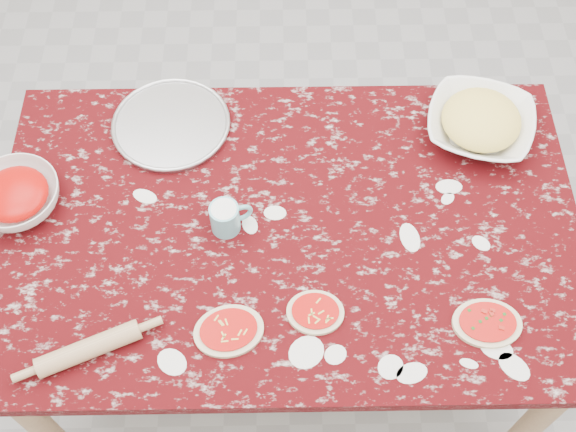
# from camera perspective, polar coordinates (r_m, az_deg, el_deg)

# --- Properties ---
(ground) EXTENTS (4.00, 4.00, 0.00)m
(ground) POSITION_cam_1_polar(r_m,az_deg,el_deg) (2.63, 0.00, -9.21)
(ground) COLOR gray
(worktable) EXTENTS (1.60, 1.00, 0.75)m
(worktable) POSITION_cam_1_polar(r_m,az_deg,el_deg) (2.03, 0.00, -1.97)
(worktable) COLOR #360407
(worktable) RESTS_ON ground
(pizza_tray) EXTENTS (0.41, 0.41, 0.01)m
(pizza_tray) POSITION_cam_1_polar(r_m,az_deg,el_deg) (2.18, -9.24, 7.13)
(pizza_tray) COLOR #B2B2B7
(pizza_tray) RESTS_ON worktable
(sauce_bowl) EXTENTS (0.31, 0.31, 0.08)m
(sauce_bowl) POSITION_cam_1_polar(r_m,az_deg,el_deg) (2.10, -20.72, 1.41)
(sauce_bowl) COLOR white
(sauce_bowl) RESTS_ON worktable
(cheese_bowl) EXTENTS (0.38, 0.38, 0.08)m
(cheese_bowl) POSITION_cam_1_polar(r_m,az_deg,el_deg) (2.18, 14.93, 7.01)
(cheese_bowl) COLOR white
(cheese_bowl) RESTS_ON worktable
(flour_mug) EXTENTS (0.12, 0.08, 0.09)m
(flour_mug) POSITION_cam_1_polar(r_m,az_deg,el_deg) (1.92, -4.92, -0.11)
(flour_mug) COLOR #66B1BE
(flour_mug) RESTS_ON worktable
(pizza_left) EXTENTS (0.20, 0.17, 0.02)m
(pizza_left) POSITION_cam_1_polar(r_m,az_deg,el_deg) (1.82, -4.72, -9.05)
(pizza_left) COLOR beige
(pizza_left) RESTS_ON worktable
(pizza_mid) EXTENTS (0.16, 0.13, 0.02)m
(pizza_mid) POSITION_cam_1_polar(r_m,az_deg,el_deg) (1.83, 2.18, -7.63)
(pizza_mid) COLOR beige
(pizza_mid) RESTS_ON worktable
(pizza_right) EXTENTS (0.18, 0.14, 0.02)m
(pizza_right) POSITION_cam_1_polar(r_m,az_deg,el_deg) (1.88, 15.50, -8.18)
(pizza_right) COLOR beige
(pizza_right) RESTS_ON worktable
(rolling_pin) EXTENTS (0.26, 0.15, 0.05)m
(rolling_pin) POSITION_cam_1_polar(r_m,az_deg,el_deg) (1.84, -15.51, -10.09)
(rolling_pin) COLOR tan
(rolling_pin) RESTS_ON worktable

